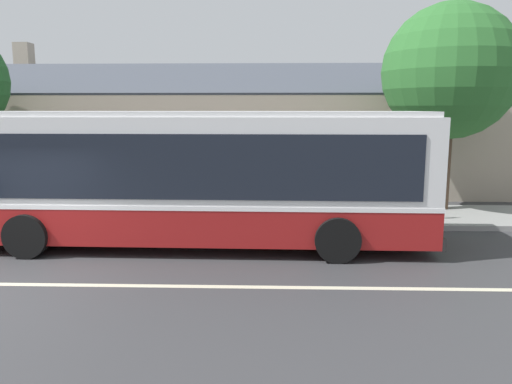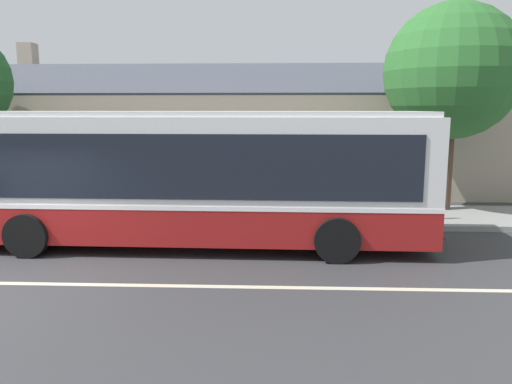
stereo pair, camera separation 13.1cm
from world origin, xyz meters
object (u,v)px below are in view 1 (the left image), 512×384
object	(u,v)px
bench_down_street	(77,202)
bus_stop_sign	(395,169)
transit_bus	(181,174)
street_tree_primary	(450,72)

from	to	relation	value
bench_down_street	bus_stop_sign	size ratio (longest dim) A/B	0.64
transit_bus	bench_down_street	xyz separation A→B (m)	(-3.63, 2.62, -1.18)
transit_bus	bench_down_street	bearing A→B (deg)	144.13
bench_down_street	transit_bus	bearing A→B (deg)	-35.87
bench_down_street	street_tree_primary	bearing A→B (deg)	6.97
bench_down_street	street_tree_primary	world-z (taller)	street_tree_primary
transit_bus	street_tree_primary	size ratio (longest dim) A/B	1.84
bench_down_street	street_tree_primary	xyz separation A→B (m)	(11.24, 1.37, 3.84)
transit_bus	street_tree_primary	xyz separation A→B (m)	(7.62, 4.00, 2.66)
street_tree_primary	bus_stop_sign	xyz separation A→B (m)	(-2.01, -1.90, -2.76)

